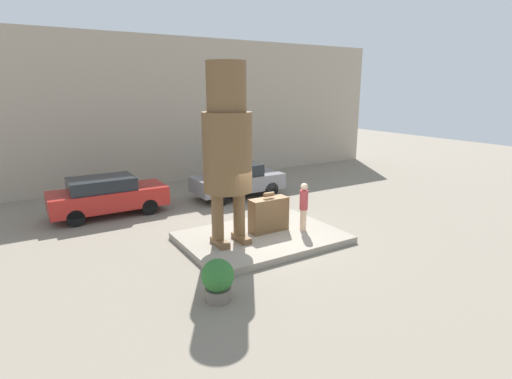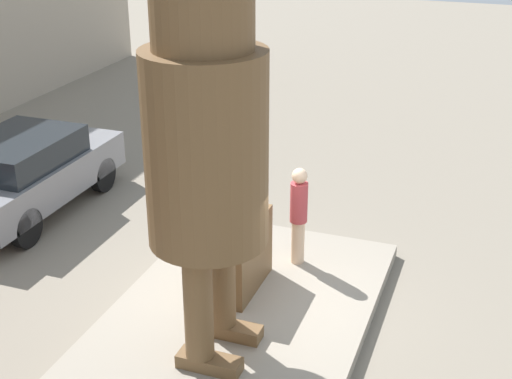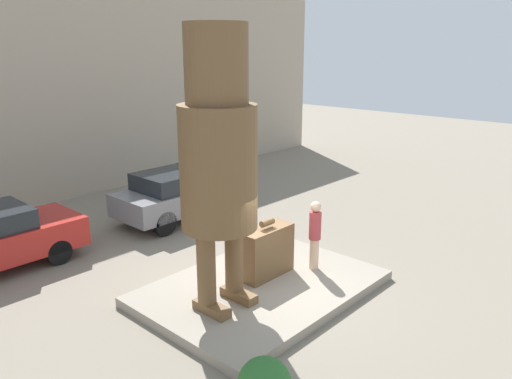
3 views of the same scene
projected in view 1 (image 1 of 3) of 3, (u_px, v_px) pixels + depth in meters
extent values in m
plane|color=gray|center=(262.00, 241.00, 13.11)|extent=(60.00, 60.00, 0.00)
cube|color=gray|center=(262.00, 238.00, 13.08)|extent=(5.05, 3.59, 0.21)
cube|color=tan|center=(158.00, 111.00, 20.44)|extent=(28.00, 0.60, 7.41)
cube|color=brown|center=(220.00, 243.00, 12.14)|extent=(0.29, 0.84, 0.18)
cube|color=brown|center=(241.00, 238.00, 12.52)|extent=(0.29, 0.84, 0.18)
cylinder|color=brown|center=(218.00, 216.00, 12.04)|extent=(0.37, 0.37, 1.46)
cylinder|color=brown|center=(239.00, 212.00, 12.42)|extent=(0.37, 0.37, 1.46)
cylinder|color=brown|center=(227.00, 152.00, 11.76)|extent=(1.46, 1.46, 2.35)
cylinder|color=brown|center=(226.00, 86.00, 11.29)|extent=(1.15, 1.15, 1.41)
cube|color=brown|center=(269.00, 215.00, 13.27)|extent=(1.33, 0.50, 1.13)
cylinder|color=brown|center=(269.00, 194.00, 13.10)|extent=(0.37, 0.15, 0.15)
cylinder|color=beige|center=(303.00, 220.00, 13.38)|extent=(0.21, 0.21, 0.73)
cylinder|color=#B23D42|center=(304.00, 200.00, 13.21)|extent=(0.28, 0.28, 0.65)
sphere|color=beige|center=(304.00, 187.00, 13.10)|extent=(0.24, 0.24, 0.24)
cube|color=#B2231E|center=(109.00, 198.00, 15.63)|extent=(4.36, 1.79, 0.73)
cube|color=#1E2328|center=(101.00, 184.00, 15.37)|extent=(2.40, 1.61, 0.48)
cylinder|color=black|center=(138.00, 198.00, 17.07)|extent=(0.63, 0.18, 0.63)
cylinder|color=black|center=(150.00, 207.00, 15.74)|extent=(0.63, 0.18, 0.63)
cylinder|color=black|center=(70.00, 207.00, 15.71)|extent=(0.63, 0.18, 0.63)
cylinder|color=black|center=(76.00, 218.00, 14.38)|extent=(0.63, 0.18, 0.63)
cube|color=gray|center=(238.00, 182.00, 18.18)|extent=(4.08, 1.83, 0.69)
cube|color=#1E2328|center=(234.00, 170.00, 17.93)|extent=(2.24, 1.65, 0.51)
cylinder|color=black|center=(252.00, 183.00, 19.59)|extent=(0.72, 0.18, 0.72)
cylinder|color=black|center=(271.00, 190.00, 18.22)|extent=(0.72, 0.18, 0.72)
cylinder|color=black|center=(205.00, 189.00, 18.31)|extent=(0.72, 0.18, 0.72)
cylinder|color=black|center=(221.00, 197.00, 16.94)|extent=(0.72, 0.18, 0.72)
cylinder|color=#70665B|center=(218.00, 294.00, 9.40)|extent=(0.61, 0.61, 0.31)
sphere|color=#2D6B2D|center=(218.00, 275.00, 9.28)|extent=(0.78, 0.78, 0.78)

